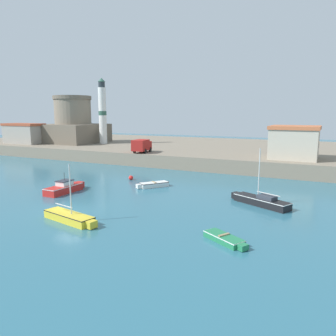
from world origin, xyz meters
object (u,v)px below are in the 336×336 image
motorboat_red_4 (65,188)px  harbor_shed_mid_row (294,142)px  fortress (74,126)px  mooring_buoy (131,178)px  sailboat_yellow_0 (70,217)px  sailboat_black_3 (261,201)px  truck_on_quay (142,145)px  lighthouse (102,112)px  dinghy_white_2 (153,184)px  dinghy_green_1 (225,239)px  harbor_shed_near_wharf (24,133)px

motorboat_red_4 → harbor_shed_mid_row: harbor_shed_mid_row is taller
motorboat_red_4 → fortress: size_ratio=0.43×
mooring_buoy → motorboat_red_4: bearing=-107.6°
motorboat_red_4 → harbor_shed_mid_row: (21.48, 24.38, 4.02)m
sailboat_yellow_0 → sailboat_black_3: size_ratio=0.93×
truck_on_quay → lighthouse: bearing=146.8°
dinghy_white_2 → lighthouse: bearing=136.6°
dinghy_green_1 → lighthouse: lighthouse is taller
fortress → sailboat_yellow_0: bearing=-48.4°
motorboat_red_4 → sailboat_black_3: bearing=12.2°
sailboat_yellow_0 → dinghy_white_2: bearing=90.0°
mooring_buoy → truck_on_quay: size_ratio=0.13×
mooring_buoy → lighthouse: lighthouse is taller
motorboat_red_4 → mooring_buoy: size_ratio=8.74×
sailboat_yellow_0 → sailboat_black_3: (13.02, 11.79, 0.07)m
dinghy_green_1 → dinghy_white_2: 17.87m
sailboat_yellow_0 → truck_on_quay: sailboat_yellow_0 is taller
sailboat_yellow_0 → lighthouse: lighthouse is taller
dinghy_white_2 → harbor_shed_near_wharf: 45.68m
sailboat_yellow_0 → harbor_shed_near_wharf: size_ratio=0.62×
motorboat_red_4 → lighthouse: bearing=120.5°
sailboat_black_3 → dinghy_white_2: bearing=170.0°
dinghy_green_1 → mooring_buoy: (-17.26, 15.05, 0.06)m
sailboat_yellow_0 → fortress: (-34.09, 38.39, 5.47)m
mooring_buoy → harbor_shed_mid_row: size_ratio=0.09×
dinghy_white_2 → harbor_shed_near_wharf: (-42.08, 17.32, 4.03)m
fortress → dinghy_green_1: bearing=-38.4°
sailboat_yellow_0 → sailboat_black_3: bearing=42.2°
mooring_buoy → harbor_shed_mid_row: (18.59, 15.28, 4.24)m
fortress → harbor_shed_near_wharf: bearing=-138.9°
truck_on_quay → sailboat_yellow_0: bearing=-70.5°
dinghy_white_2 → truck_on_quay: bearing=125.2°
dinghy_green_1 → fortress: fortress is taller
lighthouse → mooring_buoy: bearing=-46.2°
harbor_shed_near_wharf → sailboat_yellow_0: bearing=-36.7°
sailboat_black_3 → sailboat_yellow_0: bearing=-137.8°
dinghy_green_1 → truck_on_quay: (-22.61, 26.89, 3.08)m
mooring_buoy → truck_on_quay: 13.34m
sailboat_yellow_0 → mooring_buoy: sailboat_yellow_0 is taller
harbor_shed_mid_row → truck_on_quay: harbor_shed_mid_row is taller
mooring_buoy → harbor_shed_mid_row: bearing=39.4°
dinghy_white_2 → dinghy_green_1: bearing=-45.2°
dinghy_green_1 → harbor_shed_near_wharf: 62.49m
dinghy_green_1 → motorboat_red_4: 21.01m
dinghy_green_1 → harbor_shed_mid_row: size_ratio=0.51×
harbor_shed_near_wharf → harbor_shed_mid_row: size_ratio=1.35×
sailboat_yellow_0 → sailboat_black_3: 17.57m
dinghy_white_2 → motorboat_red_4: size_ratio=0.71×
dinghy_white_2 → truck_on_quay: size_ratio=0.82×
sailboat_yellow_0 → harbor_shed_mid_row: size_ratio=0.84×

